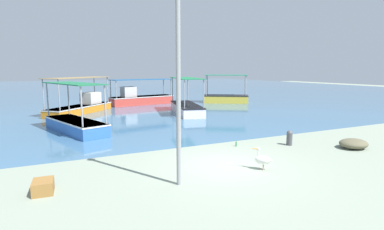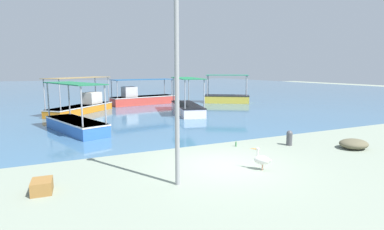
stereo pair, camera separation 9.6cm
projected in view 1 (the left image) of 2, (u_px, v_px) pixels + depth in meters
ground at (225, 165)px, 11.02m from camera, size 120.00×120.00×0.00m
harbor_water at (86, 89)px, 54.00m from camera, size 110.00×90.00×0.00m
fishing_boat_near_left at (82, 105)px, 24.18m from camera, size 5.60×5.87×2.86m
fishing_boat_far_right at (186, 106)px, 24.00m from camera, size 2.95×6.24×2.82m
fishing_boat_outer at (75, 123)px, 16.79m from camera, size 3.15×5.48×2.75m
fishing_boat_far_left at (140, 98)px, 29.89m from camera, size 6.62×2.91×2.51m
fishing_boat_near_right at (226, 97)px, 31.50m from camera, size 4.90×4.01×2.92m
pelican at (263, 159)px, 10.47m from camera, size 0.62×0.68×0.80m
lamp_post at (178, 70)px, 8.66m from camera, size 0.28×0.28×6.25m
mooring_bollard at (289, 137)px, 13.88m from camera, size 0.28×0.28×0.70m
net_pile at (354, 144)px, 13.36m from camera, size 1.31×1.11×0.43m
cargo_crate at (43, 187)px, 8.52m from camera, size 0.60×0.75×0.38m
glass_bottle at (236, 144)px, 13.70m from camera, size 0.07×0.07×0.27m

